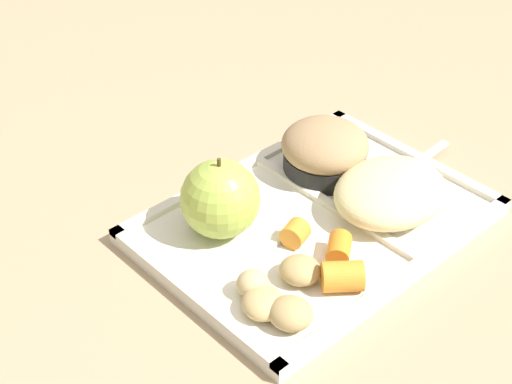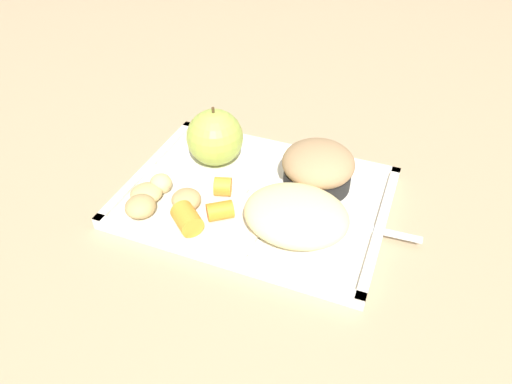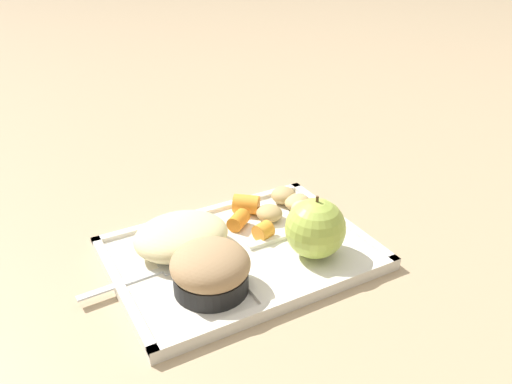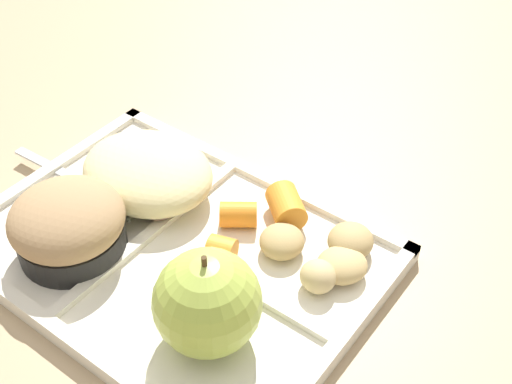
# 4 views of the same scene
# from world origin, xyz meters

# --- Properties ---
(ground) EXTENTS (6.00, 6.00, 0.00)m
(ground) POSITION_xyz_m (0.00, 0.00, 0.00)
(ground) COLOR tan
(lunch_tray) EXTENTS (0.31, 0.22, 0.02)m
(lunch_tray) POSITION_xyz_m (-0.00, -0.00, 0.01)
(lunch_tray) COLOR silver
(lunch_tray) RESTS_ON ground
(green_apple) EXTENTS (0.07, 0.07, 0.08)m
(green_apple) POSITION_xyz_m (-0.08, 0.05, 0.05)
(green_apple) COLOR #A8C14C
(green_apple) RESTS_ON lunch_tray
(bran_muffin) EXTENTS (0.09, 0.09, 0.06)m
(bran_muffin) POSITION_xyz_m (0.06, 0.05, 0.04)
(bran_muffin) COLOR black
(bran_muffin) RESTS_ON lunch_tray
(carrot_slice_near_corner) EXTENTS (0.04, 0.03, 0.02)m
(carrot_slice_near_corner) POSITION_xyz_m (-0.02, -0.05, 0.02)
(carrot_slice_near_corner) COLOR orange
(carrot_slice_near_corner) RESTS_ON lunch_tray
(carrot_slice_back) EXTENTS (0.03, 0.03, 0.02)m
(carrot_slice_back) POSITION_xyz_m (-0.04, -0.01, 0.02)
(carrot_slice_back) COLOR orange
(carrot_slice_back) RESTS_ON lunch_tray
(carrot_slice_small) EXTENTS (0.04, 0.04, 0.03)m
(carrot_slice_small) POSITION_xyz_m (-0.05, -0.08, 0.02)
(carrot_slice_small) COLOR orange
(carrot_slice_small) RESTS_ON lunch_tray
(potato_chunk_corner) EXTENTS (0.04, 0.04, 0.02)m
(potato_chunk_corner) POSITION_xyz_m (-0.11, -0.03, 0.02)
(potato_chunk_corner) COLOR tan
(potato_chunk_corner) RESTS_ON lunch_tray
(potato_chunk_large) EXTENTS (0.05, 0.05, 0.02)m
(potato_chunk_large) POSITION_xyz_m (-0.07, -0.05, 0.02)
(potato_chunk_large) COLOR tan
(potato_chunk_large) RESTS_ON lunch_tray
(potato_chunk_golden) EXTENTS (0.04, 0.04, 0.02)m
(potato_chunk_golden) POSITION_xyz_m (-0.11, -0.08, 0.02)
(potato_chunk_golden) COLOR tan
(potato_chunk_golden) RESTS_ON lunch_tray
(potato_chunk_wedge) EXTENTS (0.05, 0.05, 0.02)m
(potato_chunk_wedge) POSITION_xyz_m (-0.12, -0.06, 0.02)
(potato_chunk_wedge) COLOR tan
(potato_chunk_wedge) RESTS_ON lunch_tray
(egg_noodle_pile) EXTENTS (0.12, 0.10, 0.04)m
(egg_noodle_pile) POSITION_xyz_m (0.06, -0.04, 0.03)
(egg_noodle_pile) COLOR beige
(egg_noodle_pile) RESTS_ON lunch_tray
(meatball_side) EXTENTS (0.03, 0.03, 0.03)m
(meatball_side) POSITION_xyz_m (0.03, -0.02, 0.03)
(meatball_side) COLOR brown
(meatball_side) RESTS_ON lunch_tray
(meatball_front) EXTENTS (0.04, 0.04, 0.04)m
(meatball_front) POSITION_xyz_m (0.05, -0.04, 0.03)
(meatball_front) COLOR #755B4C
(meatball_front) RESTS_ON lunch_tray
(meatball_center) EXTENTS (0.03, 0.03, 0.03)m
(meatball_center) POSITION_xyz_m (0.05, -0.04, 0.03)
(meatball_center) COLOR #755B4C
(meatball_center) RESTS_ON lunch_tray
(meatball_back) EXTENTS (0.03, 0.03, 0.03)m
(meatball_back) POSITION_xyz_m (0.06, -0.05, 0.03)
(meatball_back) COLOR brown
(meatball_back) RESTS_ON lunch_tray
(plastic_fork) EXTENTS (0.15, 0.03, 0.00)m
(plastic_fork) POSITION_xyz_m (0.11, -0.01, 0.01)
(plastic_fork) COLOR silver
(plastic_fork) RESTS_ON lunch_tray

